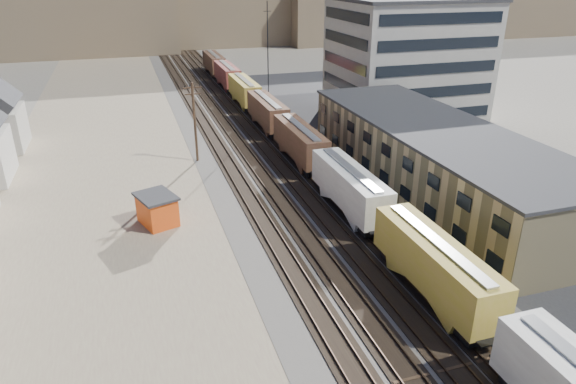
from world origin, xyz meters
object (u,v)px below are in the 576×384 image
object	(u,v)px
maintenance_shed	(157,209)
parked_car_blue	(394,123)
utility_pole_north	(195,121)
freight_train	(282,125)

from	to	relation	value
maintenance_shed	parked_car_blue	bearing A→B (deg)	30.84
utility_pole_north	parked_car_blue	xyz separation A→B (m)	(31.12, 5.84, -4.54)
parked_car_blue	utility_pole_north	bearing A→B (deg)	171.00
maintenance_shed	parked_car_blue	size ratio (longest dim) A/B	0.90
freight_train	maintenance_shed	distance (m)	27.02
utility_pole_north	freight_train	bearing A→B (deg)	14.66
freight_train	maintenance_shed	world-z (taller)	freight_train
maintenance_shed	freight_train	bearing A→B (deg)	46.73
utility_pole_north	parked_car_blue	distance (m)	31.99
freight_train	parked_car_blue	world-z (taller)	freight_train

